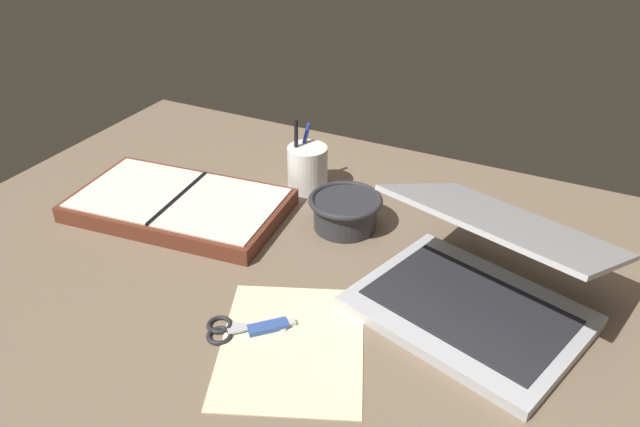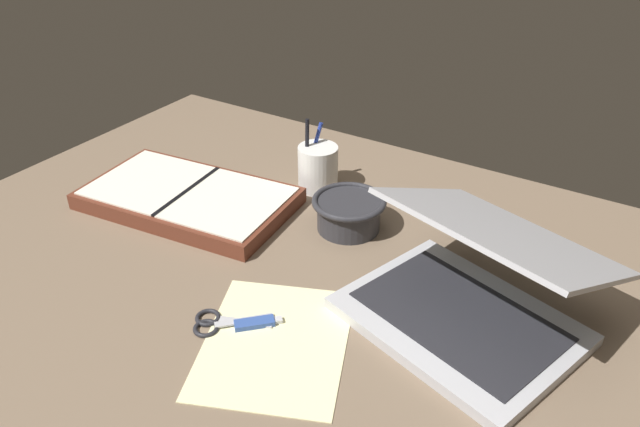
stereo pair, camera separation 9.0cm
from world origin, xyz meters
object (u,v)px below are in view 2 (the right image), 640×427
Objects in this scene: laptop at (473,290)px; bowl at (349,212)px; planner at (188,198)px; pen_cup at (318,167)px; scissors at (215,323)px.

laptop reaches higher than bowl.
planner is at bearing -165.13° from laptop.
bowl is 0.92× the size of pen_cup.
scissors is at bearing -128.36° from laptop.
laptop is 30.67cm from bowl.
planner is (-59.01, 2.42, -3.65)cm from laptop.
pen_cup is at bearing 169.06° from laptop.
scissors is at bearing -77.76° from pen_cup.
bowl is at bearing 174.05° from laptop.
bowl is 32.37cm from planner.
pen_cup is 1.30× the size of scissors.
pen_cup reaches higher than planner.
pen_cup is (-41.26, 22.09, -0.62)cm from laptop.
scissors is (27.25, -24.18, -1.35)cm from planner.
pen_cup reaches higher than bowl.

